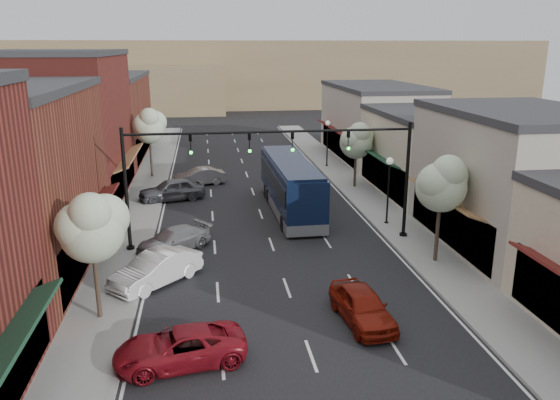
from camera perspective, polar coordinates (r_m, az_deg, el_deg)
name	(u,v)px	position (r m, az deg, el deg)	size (l,w,h in m)	color
ground	(294,307)	(24.67, 1.44, -11.11)	(160.00, 160.00, 0.00)	black
sidewalk_left	(143,200)	(41.96, -14.17, 0.01)	(2.80, 73.00, 0.15)	gray
sidewalk_right	(361,192)	(43.40, 8.43, 0.85)	(2.80, 73.00, 0.15)	gray
curb_left	(162,199)	(41.83, -12.27, 0.08)	(0.25, 73.00, 0.17)	gray
curb_right	(343,192)	(43.03, 6.64, 0.79)	(0.25, 73.00, 0.17)	gray
bldg_left_midfar	(58,127)	(43.40, -22.19, 7.04)	(10.14, 14.10, 10.90)	maroon
bldg_left_far	(99,117)	(59.06, -18.42, 8.23)	(10.14, 18.10, 8.40)	brown
bldg_right_midnear	(517,180)	(33.48, 23.54, 1.97)	(9.14, 12.10, 7.90)	#A59A8D
bldg_right_midfar	(430,153)	(44.05, 15.43, 4.80)	(9.14, 12.10, 6.40)	beige
bldg_right_far	(376,122)	(56.92, 9.96, 8.03)	(9.14, 16.10, 7.40)	#A59A8D
hill_far	(220,72)	(111.86, -6.25, 13.11)	(120.00, 30.00, 12.00)	#7A6647
hill_near	(78,89)	(102.20, -20.39, 10.86)	(50.00, 20.00, 8.00)	#7A6647
signal_mast_right	(368,164)	(31.78, 9.19, 3.73)	(8.22, 0.46, 7.00)	black
signal_mast_left	(169,170)	(30.46, -11.50, 3.09)	(8.22, 0.46, 7.00)	black
tree_right_near	(443,182)	(29.09, 16.65, 1.80)	(2.85, 2.65, 5.95)	#47382B
tree_right_far	(357,140)	(43.92, 8.05, 6.28)	(2.85, 2.65, 5.43)	#47382B
tree_left_near	(92,225)	(23.18, -19.04, -2.53)	(2.85, 2.65, 5.69)	#47382B
tree_left_far	(149,125)	(48.30, -13.48, 7.60)	(2.85, 2.65, 6.13)	#47382B
lamp_post_near	(389,180)	(35.13, 11.30, 2.08)	(0.44, 0.44, 4.44)	black
lamp_post_far	(327,136)	(51.64, 4.98, 6.69)	(0.44, 0.44, 4.44)	black
coach_bus	(290,185)	(37.72, 1.10, 1.59)	(2.85, 11.93, 3.63)	#0C1732
red_hatchback	(362,306)	(23.39, 8.58, -10.87)	(1.74, 4.33, 1.48)	maroon
parked_car_a	(180,347)	(20.76, -10.42, -14.90)	(2.19, 4.76, 1.32)	maroon
parked_car_b	(156,269)	(27.20, -12.82, -7.03)	(1.67, 4.80, 1.58)	silver
parked_car_c	(174,240)	(31.39, -11.04, -4.08)	(1.80, 4.42, 1.28)	gray
parked_car_d	(172,190)	(41.43, -11.24, 1.07)	(1.95, 4.85, 1.65)	#53545A
parked_car_e	(199,177)	(45.76, -8.45, 2.44)	(1.49, 4.27, 1.41)	gray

